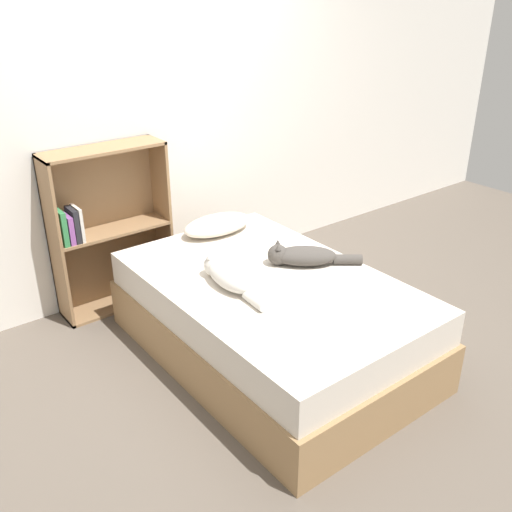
{
  "coord_description": "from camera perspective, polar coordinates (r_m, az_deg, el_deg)",
  "views": [
    {
      "loc": [
        -1.87,
        -2.28,
        2.09
      ],
      "look_at": [
        0.0,
        0.14,
        0.62
      ],
      "focal_mm": 40.0,
      "sensor_mm": 36.0,
      "label": 1
    }
  ],
  "objects": [
    {
      "name": "wall_back",
      "position": [
        4.15,
        -10.31,
        13.52
      ],
      "size": [
        8.0,
        0.06,
        2.5
      ],
      "color": "white",
      "rests_on": "ground_plane"
    },
    {
      "name": "cat_dark",
      "position": [
        3.51,
        4.66,
        0.02
      ],
      "size": [
        0.51,
        0.43,
        0.15
      ],
      "rotation": [
        0.0,
        0.0,
        2.48
      ],
      "color": "#47423D",
      "rests_on": "bed"
    },
    {
      "name": "cat_light",
      "position": [
        3.26,
        -2.86,
        -1.92
      ],
      "size": [
        0.19,
        0.58,
        0.16
      ],
      "rotation": [
        0.0,
        0.0,
        1.51
      ],
      "color": "beige",
      "rests_on": "bed"
    },
    {
      "name": "pillow",
      "position": [
        3.96,
        -3.88,
        3.15
      ],
      "size": [
        0.51,
        0.28,
        0.12
      ],
      "color": "beige",
      "rests_on": "bed"
    },
    {
      "name": "bed",
      "position": [
        3.47,
        1.44,
        -6.24
      ],
      "size": [
        1.21,
        1.88,
        0.52
      ],
      "color": "#99754C",
      "rests_on": "ground_plane"
    },
    {
      "name": "bookshelf",
      "position": [
        4.03,
        -14.85,
        2.77
      ],
      "size": [
        0.8,
        0.26,
        1.15
      ],
      "color": "#8E6B47",
      "rests_on": "ground_plane"
    },
    {
      "name": "ground_plane",
      "position": [
        3.62,
        1.39,
        -9.71
      ],
      "size": [
        8.0,
        8.0,
        0.0
      ],
      "primitive_type": "plane",
      "color": "brown"
    }
  ]
}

